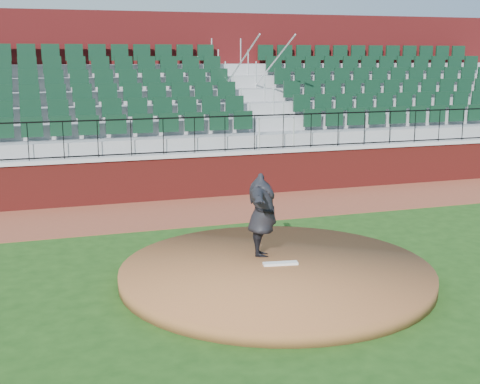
% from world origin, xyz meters
% --- Properties ---
extents(ground, '(90.00, 90.00, 0.00)m').
position_xyz_m(ground, '(0.00, 0.00, 0.00)').
color(ground, '#1C4212').
rests_on(ground, ground).
extents(warning_track, '(34.00, 3.20, 0.01)m').
position_xyz_m(warning_track, '(0.00, 5.40, 0.01)').
color(warning_track, brown).
rests_on(warning_track, ground).
extents(field_wall, '(34.00, 0.35, 1.20)m').
position_xyz_m(field_wall, '(0.00, 7.00, 0.60)').
color(field_wall, maroon).
rests_on(field_wall, ground).
extents(wall_cap, '(34.00, 0.45, 0.10)m').
position_xyz_m(wall_cap, '(0.00, 7.00, 1.25)').
color(wall_cap, '#B7B7B7').
rests_on(wall_cap, field_wall).
extents(wall_railing, '(34.00, 0.05, 1.00)m').
position_xyz_m(wall_railing, '(0.00, 7.00, 1.80)').
color(wall_railing, black).
rests_on(wall_railing, wall_cap).
extents(seating_stands, '(34.00, 5.10, 4.60)m').
position_xyz_m(seating_stands, '(0.00, 9.72, 2.30)').
color(seating_stands, gray).
rests_on(seating_stands, ground).
extents(concourse_wall, '(34.00, 0.50, 5.50)m').
position_xyz_m(concourse_wall, '(0.00, 12.52, 2.75)').
color(concourse_wall, maroon).
rests_on(concourse_wall, ground).
extents(pitchers_mound, '(5.69, 5.69, 0.25)m').
position_xyz_m(pitchers_mound, '(0.13, -0.22, 0.12)').
color(pitchers_mound, brown).
rests_on(pitchers_mound, ground).
extents(pitching_rubber, '(0.66, 0.26, 0.04)m').
position_xyz_m(pitching_rubber, '(0.25, -0.14, 0.27)').
color(pitching_rubber, white).
rests_on(pitching_rubber, pitchers_mound).
extents(pitcher, '(1.14, 2.05, 1.61)m').
position_xyz_m(pitcher, '(0.11, 0.48, 1.06)').
color(pitcher, black).
rests_on(pitcher, pitchers_mound).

